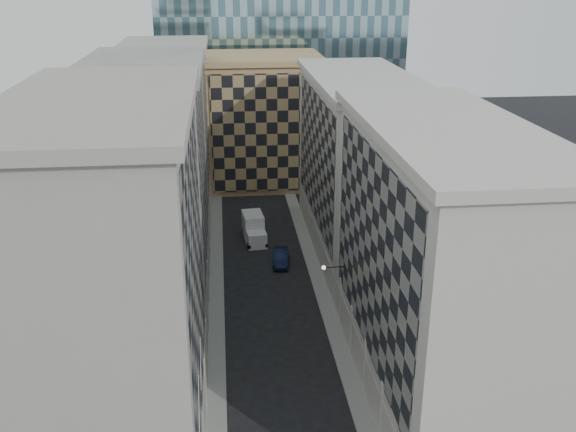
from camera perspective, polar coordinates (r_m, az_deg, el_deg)
sidewalk_west at (r=63.02m, az=-6.38°, el=-7.63°), size 1.50×100.00×0.15m
sidewalk_east at (r=63.69m, az=3.18°, el=-7.19°), size 1.50×100.00×0.15m
bldg_left_a at (r=41.29m, az=-14.92°, el=-6.16°), size 10.80×22.80×23.70m
bldg_left_b at (r=61.68m, az=-12.04°, el=2.78°), size 10.80×22.80×22.70m
bldg_left_c at (r=82.90m, az=-10.60°, el=7.22°), size 10.80×22.80×21.70m
bldg_right_a at (r=47.38m, az=13.04°, el=-4.34°), size 10.80×26.80×20.70m
bldg_right_b at (r=71.90m, az=6.30°, el=4.52°), size 10.80×28.80×19.70m
tan_block at (r=95.69m, az=-2.22°, el=8.55°), size 16.80×14.80×18.80m
flagpoles_left at (r=38.46m, az=-7.86°, el=-14.46°), size 0.10×6.33×2.33m
bracket_lamp at (r=55.50m, az=3.38°, el=-4.59°), size 1.98×0.36×0.36m
box_truck at (r=76.19m, az=-3.04°, el=-1.20°), size 2.83×5.82×3.08m
dark_car at (r=70.29m, az=-0.64°, el=-3.67°), size 2.14×4.82×1.54m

